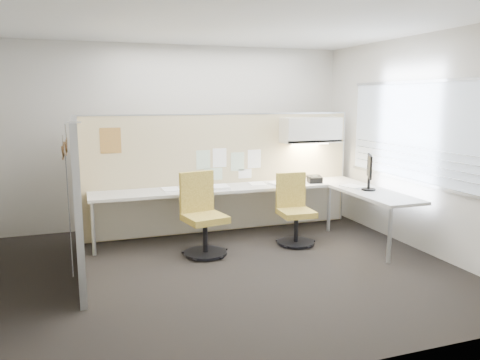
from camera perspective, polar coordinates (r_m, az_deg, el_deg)
name	(u,v)px	position (r m, az deg, el deg)	size (l,w,h in m)	color
floor	(218,270)	(5.60, -2.75, -10.92)	(5.50, 4.50, 0.01)	black
ceiling	(215,21)	(5.30, -3.02, 18.77)	(5.50, 4.50, 0.01)	white
wall_back	(177,136)	(7.45, -7.74, 5.31)	(5.50, 0.02, 2.80)	beige
wall_front	(309,187)	(3.19, 8.46, -0.82)	(5.50, 0.02, 2.80)	beige
wall_right	(418,144)	(6.58, 20.83, 4.15)	(0.02, 4.50, 2.80)	beige
window_pane	(417,132)	(6.56, 20.74, 5.45)	(0.01, 2.80, 1.30)	#9FABB9
partition_back	(222,174)	(7.02, -2.18, 0.79)	(4.10, 0.06, 1.75)	tan
partition_left	(78,197)	(5.64, -19.10, -2.01)	(0.06, 2.20, 1.75)	tan
desk	(257,196)	(6.75, 2.11, -1.93)	(4.00, 2.07, 0.73)	beige
overhead_bin	(310,130)	(7.26, 8.59, 6.04)	(0.90, 0.36, 0.38)	beige
task_light_strip	(310,144)	(7.28, 8.55, 4.39)	(0.60, 0.06, 0.02)	#FFEABF
pinned_papers	(228,163)	(6.98, -1.48, 2.07)	(1.01, 0.00, 0.47)	#8CBF8C
poster	(111,141)	(6.63, -15.51, 4.65)	(0.28, 0.00, 0.35)	orange
chair_left	(202,217)	(6.03, -4.62, -4.53)	(0.57, 0.59, 1.04)	black
chair_right	(294,212)	(6.50, 6.64, -3.87)	(0.50, 0.51, 0.96)	black
monitor	(369,170)	(6.67, 15.49, 1.17)	(0.26, 0.42, 0.49)	black
phone	(314,179)	(7.15, 9.04, 0.09)	(0.24, 0.22, 0.12)	black
stapler	(293,180)	(7.23, 6.54, 0.04)	(0.14, 0.04, 0.05)	black
tape_dispenser	(312,179)	(7.29, 8.72, 0.11)	(0.10, 0.06, 0.06)	black
coat_hook	(66,163)	(4.57, -20.47, 1.97)	(0.18, 0.49, 1.45)	silver
paper_stack_0	(171,189)	(6.56, -8.43, -1.14)	(0.23, 0.30, 0.02)	white
paper_stack_1	(220,187)	(6.61, -2.45, -0.88)	(0.23, 0.30, 0.04)	white
paper_stack_2	(257,184)	(6.94, 2.10, -0.47)	(0.23, 0.30, 0.01)	white
paper_stack_3	(279,184)	(6.93, 4.75, -0.46)	(0.23, 0.30, 0.03)	white
paper_stack_4	(352,186)	(6.91, 13.52, -0.77)	(0.23, 0.30, 0.02)	white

